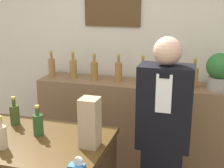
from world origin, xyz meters
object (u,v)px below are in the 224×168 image
(paper_bag, at_px, (90,123))
(tape_dispenser, at_px, (77,165))
(shopkeeper, at_px, (163,139))
(potted_plant, at_px, (219,70))

(paper_bag, bearing_deg, tape_dispenser, -85.08)
(shopkeeper, bearing_deg, tape_dispenser, -117.72)
(paper_bag, distance_m, tape_dispenser, 0.31)
(potted_plant, height_order, paper_bag, potted_plant)
(shopkeeper, bearing_deg, potted_plant, 61.19)
(potted_plant, relative_size, tape_dispenser, 3.86)
(shopkeeper, xyz_separation_m, tape_dispenser, (-0.40, -0.76, 0.14))
(shopkeeper, bearing_deg, paper_bag, -131.56)
(paper_bag, bearing_deg, shopkeeper, 48.44)
(shopkeeper, distance_m, tape_dispenser, 0.87)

